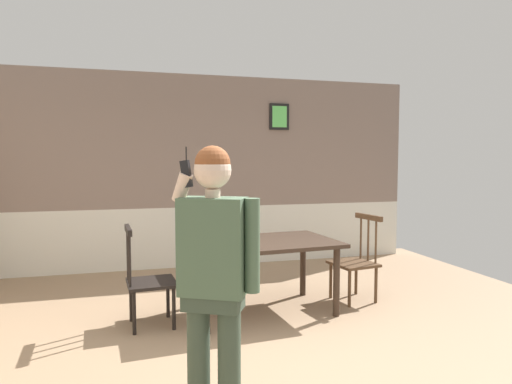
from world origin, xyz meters
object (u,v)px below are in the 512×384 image
at_px(dining_table, 261,250).
at_px(person_figure, 214,268).
at_px(chair_near_window, 147,279).
at_px(chair_by_doorway, 356,260).

distance_m(dining_table, person_figure, 2.12).
xyz_separation_m(dining_table, person_figure, (-0.85, -1.92, 0.31)).
relative_size(dining_table, person_figure, 0.97).
bearing_deg(person_figure, chair_near_window, -51.97).
bearing_deg(chair_by_doorway, person_figure, 125.91).
relative_size(chair_near_window, person_figure, 0.58).
xyz_separation_m(chair_by_doorway, person_figure, (-2.03, -2.02, 0.52)).
bearing_deg(chair_near_window, chair_by_doorway, 90.69).
distance_m(dining_table, chair_by_doorway, 1.20).
xyz_separation_m(chair_near_window, chair_by_doorway, (2.36, 0.20, 0.00)).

